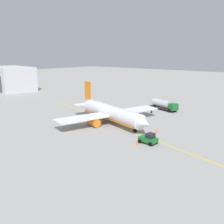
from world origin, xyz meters
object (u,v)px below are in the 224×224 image
at_px(pushback_tug, 149,139).
at_px(refueling_worker, 152,110).
at_px(safety_cone_wingtip, 137,143).
at_px(fuel_tanker, 164,105).
at_px(safety_cone_nose, 157,131).
at_px(airplane, 111,113).

distance_m(pushback_tug, refueling_worker, 27.00).
xyz_separation_m(refueling_worker, safety_cone_wingtip, (12.05, -25.26, -0.49)).
height_order(fuel_tanker, safety_cone_nose, fuel_tanker).
distance_m(airplane, safety_cone_nose, 13.39).
bearing_deg(pushback_tug, fuel_tanker, 113.24).
bearing_deg(safety_cone_wingtip, fuel_tanker, 109.83).
bearing_deg(pushback_tug, safety_cone_nose, 108.50).
xyz_separation_m(pushback_tug, refueling_worker, (-13.44, 23.41, -0.19)).
height_order(safety_cone_nose, safety_cone_wingtip, safety_cone_nose).
xyz_separation_m(airplane, pushback_tug, (15.69, -7.15, -1.59)).
distance_m(safety_cone_nose, safety_cone_wingtip, 9.37).
bearing_deg(airplane, pushback_tug, -24.50).
relative_size(airplane, safety_cone_wingtip, 44.73).
bearing_deg(fuel_tanker, safety_cone_wingtip, -70.17).
bearing_deg(refueling_worker, fuel_tanker, 84.21).
relative_size(refueling_worker, safety_cone_wingtip, 2.61).
relative_size(fuel_tanker, refueling_worker, 6.09).
bearing_deg(pushback_tug, safety_cone_wingtip, -126.87).
height_order(airplane, fuel_tanker, airplane).
relative_size(safety_cone_nose, safety_cone_wingtip, 1.03).
xyz_separation_m(pushback_tug, safety_cone_wingtip, (-1.38, -1.85, -0.68)).
distance_m(airplane, safety_cone_wingtip, 17.05).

